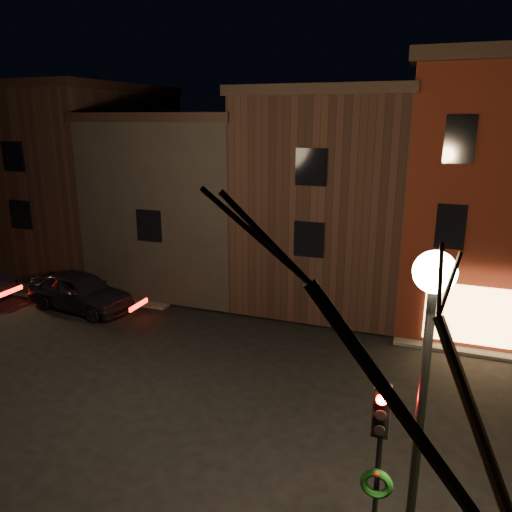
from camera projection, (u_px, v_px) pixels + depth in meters
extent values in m
plane|color=black|center=(218.00, 385.00, 16.09)|extent=(120.00, 120.00, 0.00)
cube|color=#2D2B28|center=(98.00, 221.00, 40.84)|extent=(30.00, 30.00, 0.12)
cube|color=#51180E|center=(488.00, 198.00, 20.58)|extent=(6.00, 8.00, 10.00)
cube|color=black|center=(505.00, 62.00, 19.16)|extent=(6.50, 8.50, 0.50)
cube|color=#F0B76C|center=(483.00, 316.00, 17.93)|extent=(4.00, 0.12, 2.20)
cube|color=black|center=(336.00, 197.00, 23.80)|extent=(7.00, 10.00, 9.00)
cube|color=black|center=(341.00, 94.00, 22.53)|extent=(7.30, 10.30, 0.40)
cube|color=black|center=(200.00, 199.00, 26.38)|extent=(7.50, 10.00, 8.00)
cube|color=black|center=(198.00, 117.00, 25.24)|extent=(7.80, 10.30, 0.40)
cube|color=black|center=(87.00, 179.00, 28.62)|extent=(7.00, 10.00, 9.50)
cube|color=black|center=(78.00, 88.00, 27.27)|extent=(7.30, 10.30, 0.40)
cylinder|color=black|center=(415.00, 467.00, 7.75)|extent=(0.14, 0.14, 6.00)
sphere|color=#FFD18C|center=(435.00, 272.00, 6.89)|extent=(0.60, 0.60, 0.60)
cylinder|color=black|center=(377.00, 485.00, 8.76)|extent=(0.10, 0.10, 4.00)
cube|color=black|center=(382.00, 411.00, 8.17)|extent=(0.28, 0.22, 0.90)
cylinder|color=#FF0C07|center=(382.00, 399.00, 7.98)|extent=(0.18, 0.06, 0.18)
cylinder|color=black|center=(381.00, 415.00, 8.06)|extent=(0.18, 0.06, 0.18)
cylinder|color=black|center=(379.00, 430.00, 8.14)|extent=(0.18, 0.06, 0.18)
torus|color=#0C380F|center=(376.00, 484.00, 8.66)|extent=(0.58, 0.14, 0.58)
sphere|color=#990C0C|center=(377.00, 474.00, 8.58)|extent=(0.12, 0.12, 0.12)
imported|color=black|center=(80.00, 291.00, 22.21)|extent=(5.28, 2.70, 1.72)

